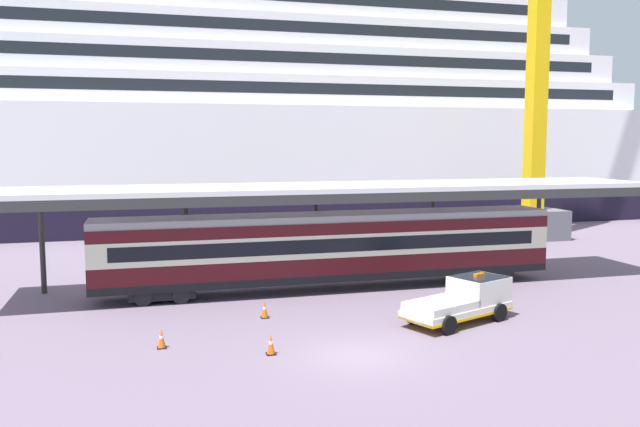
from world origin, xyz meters
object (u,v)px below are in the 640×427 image
(traffic_cone_near, at_px, (271,344))
(train_carriage, at_px, (331,247))
(cruise_ship, at_px, (30,117))
(dockside_crane, at_px, (540,52))
(traffic_cone_far, at_px, (265,309))
(service_truck, at_px, (465,299))
(traffic_cone_mid, at_px, (162,339))

(traffic_cone_near, bearing_deg, train_carriage, 62.03)
(train_carriage, relative_size, traffic_cone_near, 31.26)
(cruise_ship, height_order, train_carriage, cruise_ship)
(cruise_ship, relative_size, train_carriage, 5.22)
(train_carriage, relative_size, dockside_crane, 0.49)
(cruise_ship, height_order, traffic_cone_far, cruise_ship)
(cruise_ship, height_order, service_truck, cruise_ship)
(cruise_ship, bearing_deg, traffic_cone_mid, -76.32)
(traffic_cone_mid, bearing_deg, train_carriage, 41.07)
(traffic_cone_near, bearing_deg, dockside_crane, 41.20)
(dockside_crane, bearing_deg, traffic_cone_mid, -144.90)
(service_truck, height_order, traffic_cone_far, service_truck)
(service_truck, distance_m, traffic_cone_mid, 13.14)
(service_truck, xyz_separation_m, traffic_cone_mid, (-13.12, -0.42, -0.61))
(cruise_ship, distance_m, traffic_cone_far, 46.09)
(traffic_cone_near, distance_m, dockside_crane, 38.38)
(train_carriage, relative_size, traffic_cone_mid, 32.27)
(dockside_crane, bearing_deg, service_truck, -129.64)
(traffic_cone_far, relative_size, dockside_crane, 0.02)
(service_truck, bearing_deg, traffic_cone_near, -166.18)
(train_carriage, distance_m, dockside_crane, 28.42)
(train_carriage, bearing_deg, traffic_cone_near, -117.97)
(train_carriage, relative_size, traffic_cone_far, 31.27)
(service_truck, height_order, traffic_cone_near, service_truck)
(service_truck, relative_size, traffic_cone_near, 7.07)
(traffic_cone_near, distance_m, traffic_cone_mid, 4.33)
(train_carriage, bearing_deg, traffic_cone_far, -133.46)
(service_truck, relative_size, traffic_cone_mid, 7.30)
(traffic_cone_near, xyz_separation_m, traffic_cone_far, (0.71, 5.05, -0.00))
(traffic_cone_near, bearing_deg, service_truck, 13.82)
(service_truck, distance_m, traffic_cone_far, 8.96)
(service_truck, distance_m, traffic_cone_near, 9.50)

